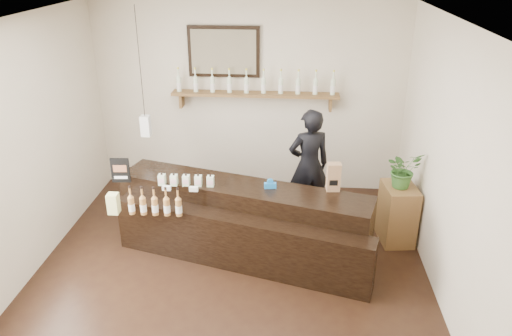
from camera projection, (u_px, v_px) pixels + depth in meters
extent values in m
plane|color=black|center=(229.00, 281.00, 5.60)|extent=(5.00, 5.00, 0.00)
plane|color=beige|center=(249.00, 98.00, 7.31)|extent=(4.50, 0.00, 4.50)
plane|color=beige|center=(12.00, 160.00, 5.20)|extent=(0.00, 5.00, 5.00)
plane|color=beige|center=(454.00, 175.00, 4.87)|extent=(0.00, 5.00, 5.00)
plane|color=white|center=(222.00, 24.00, 4.46)|extent=(5.00, 5.00, 0.00)
cube|color=brown|center=(255.00, 94.00, 7.14)|extent=(2.40, 0.25, 0.04)
cube|color=brown|center=(182.00, 100.00, 7.30)|extent=(0.04, 0.20, 0.20)
cube|color=brown|center=(330.00, 103.00, 7.14)|extent=(0.04, 0.20, 0.20)
cube|color=black|center=(224.00, 52.00, 7.03)|extent=(1.02, 0.04, 0.72)
cube|color=#4B4030|center=(224.00, 52.00, 7.01)|extent=(0.92, 0.01, 0.62)
cube|color=white|center=(146.00, 126.00, 6.64)|extent=(0.12, 0.12, 0.28)
cylinder|color=black|center=(140.00, 63.00, 6.30)|extent=(0.01, 0.01, 1.41)
cylinder|color=#DCEFC8|center=(179.00, 84.00, 7.17)|extent=(0.07, 0.07, 0.20)
cone|color=#DCEFC8|center=(178.00, 76.00, 7.12)|extent=(0.07, 0.07, 0.05)
cylinder|color=#DCEFC8|center=(178.00, 71.00, 7.10)|extent=(0.02, 0.02, 0.07)
cylinder|color=gold|center=(178.00, 68.00, 7.08)|extent=(0.03, 0.03, 0.02)
cylinder|color=white|center=(179.00, 86.00, 7.18)|extent=(0.07, 0.07, 0.09)
cylinder|color=#DCEFC8|center=(196.00, 85.00, 7.15)|extent=(0.07, 0.07, 0.20)
cone|color=#DCEFC8|center=(195.00, 76.00, 7.10)|extent=(0.07, 0.07, 0.05)
cylinder|color=#DCEFC8|center=(195.00, 72.00, 7.08)|extent=(0.02, 0.02, 0.07)
cylinder|color=gold|center=(195.00, 68.00, 7.06)|extent=(0.03, 0.03, 0.02)
cylinder|color=white|center=(196.00, 86.00, 7.16)|extent=(0.07, 0.07, 0.09)
cylinder|color=#DCEFC8|center=(212.00, 85.00, 7.14)|extent=(0.07, 0.07, 0.20)
cone|color=#DCEFC8|center=(212.00, 76.00, 7.08)|extent=(0.07, 0.07, 0.05)
cylinder|color=#DCEFC8|center=(212.00, 72.00, 7.06)|extent=(0.02, 0.02, 0.07)
cylinder|color=gold|center=(212.00, 69.00, 7.04)|extent=(0.03, 0.03, 0.02)
cylinder|color=white|center=(213.00, 86.00, 7.14)|extent=(0.07, 0.07, 0.09)
cylinder|color=#DCEFC8|center=(229.00, 85.00, 7.12)|extent=(0.07, 0.07, 0.20)
cone|color=#DCEFC8|center=(229.00, 77.00, 7.07)|extent=(0.07, 0.07, 0.05)
cylinder|color=#DCEFC8|center=(229.00, 72.00, 7.04)|extent=(0.02, 0.02, 0.07)
cylinder|color=gold|center=(229.00, 69.00, 7.02)|extent=(0.03, 0.03, 0.02)
cylinder|color=white|center=(229.00, 87.00, 7.13)|extent=(0.07, 0.07, 0.09)
cylinder|color=#DCEFC8|center=(246.00, 86.00, 7.10)|extent=(0.07, 0.07, 0.20)
cone|color=#DCEFC8|center=(246.00, 77.00, 7.05)|extent=(0.07, 0.07, 0.05)
cylinder|color=#DCEFC8|center=(246.00, 73.00, 7.02)|extent=(0.02, 0.02, 0.07)
cylinder|color=gold|center=(246.00, 69.00, 7.00)|extent=(0.03, 0.03, 0.02)
cylinder|color=white|center=(246.00, 87.00, 7.11)|extent=(0.07, 0.07, 0.09)
cylinder|color=#DCEFC8|center=(264.00, 86.00, 7.08)|extent=(0.07, 0.07, 0.20)
cone|color=#DCEFC8|center=(264.00, 77.00, 7.03)|extent=(0.07, 0.07, 0.05)
cylinder|color=#DCEFC8|center=(264.00, 73.00, 7.01)|extent=(0.02, 0.02, 0.07)
cylinder|color=gold|center=(264.00, 70.00, 6.99)|extent=(0.03, 0.03, 0.02)
cylinder|color=white|center=(264.00, 87.00, 7.09)|extent=(0.07, 0.07, 0.09)
cylinder|color=#DCEFC8|center=(281.00, 86.00, 7.06)|extent=(0.07, 0.07, 0.20)
cone|color=#DCEFC8|center=(281.00, 78.00, 7.01)|extent=(0.07, 0.07, 0.05)
cylinder|color=#DCEFC8|center=(281.00, 73.00, 6.99)|extent=(0.02, 0.02, 0.07)
cylinder|color=gold|center=(281.00, 70.00, 6.97)|extent=(0.03, 0.03, 0.02)
cylinder|color=white|center=(281.00, 88.00, 7.07)|extent=(0.07, 0.07, 0.09)
cylinder|color=#DCEFC8|center=(298.00, 87.00, 7.05)|extent=(0.07, 0.07, 0.20)
cone|color=#DCEFC8|center=(298.00, 78.00, 6.99)|extent=(0.07, 0.07, 0.05)
cylinder|color=#DCEFC8|center=(298.00, 74.00, 6.97)|extent=(0.02, 0.02, 0.07)
cylinder|color=gold|center=(299.00, 70.00, 6.95)|extent=(0.03, 0.03, 0.02)
cylinder|color=white|center=(298.00, 88.00, 7.05)|extent=(0.07, 0.07, 0.09)
cylinder|color=#DCEFC8|center=(315.00, 87.00, 7.03)|extent=(0.07, 0.07, 0.20)
cone|color=#DCEFC8|center=(316.00, 78.00, 6.98)|extent=(0.07, 0.07, 0.05)
cylinder|color=#DCEFC8|center=(316.00, 74.00, 6.95)|extent=(0.02, 0.02, 0.07)
cylinder|color=gold|center=(316.00, 71.00, 6.93)|extent=(0.03, 0.03, 0.02)
cylinder|color=white|center=(315.00, 89.00, 7.04)|extent=(0.07, 0.07, 0.09)
cylinder|color=#DCEFC8|center=(333.00, 88.00, 7.01)|extent=(0.07, 0.07, 0.20)
cone|color=#DCEFC8|center=(333.00, 79.00, 6.96)|extent=(0.07, 0.07, 0.05)
cylinder|color=#DCEFC8|center=(334.00, 74.00, 6.93)|extent=(0.02, 0.02, 0.07)
cylinder|color=gold|center=(334.00, 71.00, 6.91)|extent=(0.03, 0.03, 0.02)
cylinder|color=white|center=(333.00, 89.00, 7.02)|extent=(0.07, 0.07, 0.09)
cube|color=black|center=(243.00, 217.00, 6.06)|extent=(3.11, 1.37, 0.86)
cube|color=black|center=(239.00, 242.00, 5.73)|extent=(3.03, 1.11, 0.65)
cube|color=white|center=(167.00, 188.00, 5.75)|extent=(0.10, 0.04, 0.05)
cube|color=white|center=(194.00, 189.00, 5.73)|extent=(0.10, 0.04, 0.05)
cube|color=#E1E78D|center=(114.00, 208.00, 5.68)|extent=(0.12, 0.12, 0.12)
cube|color=#E1E78D|center=(113.00, 199.00, 5.63)|extent=(0.12, 0.12, 0.12)
cube|color=#DCEFC8|center=(162.00, 180.00, 5.89)|extent=(0.08, 0.08, 0.13)
cube|color=beige|center=(161.00, 181.00, 5.85)|extent=(0.07, 0.00, 0.06)
cylinder|color=black|center=(161.00, 174.00, 5.86)|extent=(0.02, 0.02, 0.03)
cube|color=#DCEFC8|center=(174.00, 180.00, 5.88)|extent=(0.08, 0.08, 0.13)
cube|color=beige|center=(173.00, 182.00, 5.84)|extent=(0.07, 0.00, 0.06)
cylinder|color=black|center=(174.00, 174.00, 5.85)|extent=(0.02, 0.02, 0.03)
cube|color=#DCEFC8|center=(186.00, 180.00, 5.86)|extent=(0.08, 0.08, 0.13)
cube|color=beige|center=(185.00, 182.00, 5.83)|extent=(0.07, 0.00, 0.06)
cylinder|color=black|center=(186.00, 175.00, 5.83)|extent=(0.02, 0.02, 0.03)
cube|color=#DCEFC8|center=(198.00, 181.00, 5.85)|extent=(0.08, 0.08, 0.13)
cube|color=beige|center=(198.00, 182.00, 5.82)|extent=(0.07, 0.00, 0.06)
cylinder|color=black|center=(198.00, 175.00, 5.82)|extent=(0.02, 0.02, 0.03)
cube|color=#DCEFC8|center=(211.00, 181.00, 5.84)|extent=(0.08, 0.08, 0.13)
cube|color=beige|center=(210.00, 183.00, 5.81)|extent=(0.07, 0.00, 0.06)
cylinder|color=black|center=(210.00, 176.00, 5.81)|extent=(0.02, 0.02, 0.03)
cylinder|color=#AD753A|center=(131.00, 206.00, 5.64)|extent=(0.07, 0.07, 0.20)
cone|color=#AD753A|center=(130.00, 196.00, 5.59)|extent=(0.07, 0.07, 0.05)
cylinder|color=#AD753A|center=(130.00, 191.00, 5.57)|extent=(0.02, 0.02, 0.07)
cylinder|color=black|center=(129.00, 187.00, 5.55)|extent=(0.03, 0.03, 0.03)
cylinder|color=white|center=(132.00, 207.00, 5.65)|extent=(0.07, 0.07, 0.09)
cylinder|color=#AD753A|center=(143.00, 206.00, 5.63)|extent=(0.07, 0.07, 0.20)
cone|color=#AD753A|center=(142.00, 196.00, 5.58)|extent=(0.07, 0.07, 0.05)
cylinder|color=#AD753A|center=(142.00, 191.00, 5.56)|extent=(0.02, 0.02, 0.07)
cylinder|color=black|center=(141.00, 188.00, 5.54)|extent=(0.03, 0.03, 0.03)
cylinder|color=white|center=(143.00, 208.00, 5.64)|extent=(0.07, 0.07, 0.09)
cylinder|color=#AD753A|center=(155.00, 207.00, 5.62)|extent=(0.07, 0.07, 0.20)
cone|color=#AD753A|center=(154.00, 197.00, 5.57)|extent=(0.07, 0.07, 0.05)
cylinder|color=#AD753A|center=(154.00, 192.00, 5.55)|extent=(0.02, 0.02, 0.07)
cylinder|color=black|center=(153.00, 188.00, 5.53)|extent=(0.03, 0.03, 0.03)
cylinder|color=white|center=(155.00, 208.00, 5.63)|extent=(0.07, 0.07, 0.09)
cylinder|color=#AD753A|center=(167.00, 207.00, 5.61)|extent=(0.07, 0.07, 0.20)
cone|color=#AD753A|center=(166.00, 197.00, 5.56)|extent=(0.07, 0.07, 0.05)
cylinder|color=#AD753A|center=(166.00, 192.00, 5.54)|extent=(0.02, 0.02, 0.07)
cylinder|color=black|center=(165.00, 188.00, 5.52)|extent=(0.03, 0.03, 0.03)
cylinder|color=white|center=(167.00, 209.00, 5.62)|extent=(0.07, 0.07, 0.09)
cylinder|color=#AD753A|center=(179.00, 207.00, 5.60)|extent=(0.07, 0.07, 0.20)
cone|color=#AD753A|center=(178.00, 197.00, 5.55)|extent=(0.07, 0.07, 0.05)
cylinder|color=#AD753A|center=(178.00, 193.00, 5.53)|extent=(0.02, 0.02, 0.07)
cylinder|color=black|center=(177.00, 189.00, 5.51)|extent=(0.03, 0.03, 0.03)
cylinder|color=white|center=(179.00, 209.00, 5.61)|extent=(0.07, 0.07, 0.09)
cube|color=black|center=(120.00, 170.00, 5.90)|extent=(0.22, 0.04, 0.31)
cube|color=brown|center=(120.00, 169.00, 5.88)|extent=(0.16, 0.02, 0.09)
cube|color=white|center=(121.00, 177.00, 5.92)|extent=(0.16, 0.02, 0.04)
cube|color=olive|center=(334.00, 177.00, 5.70)|extent=(0.16, 0.13, 0.33)
cube|color=black|center=(334.00, 183.00, 5.66)|extent=(0.10, 0.01, 0.07)
cube|color=blue|center=(270.00, 185.00, 5.80)|extent=(0.15, 0.07, 0.06)
cylinder|color=blue|center=(270.00, 182.00, 5.78)|extent=(0.08, 0.04, 0.08)
cube|color=brown|center=(397.00, 214.00, 6.24)|extent=(0.44, 0.56, 0.75)
imported|color=#356528|center=(403.00, 169.00, 6.00)|extent=(0.53, 0.50, 0.46)
imported|color=black|center=(309.00, 158.00, 6.59)|extent=(0.74, 0.59, 1.75)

